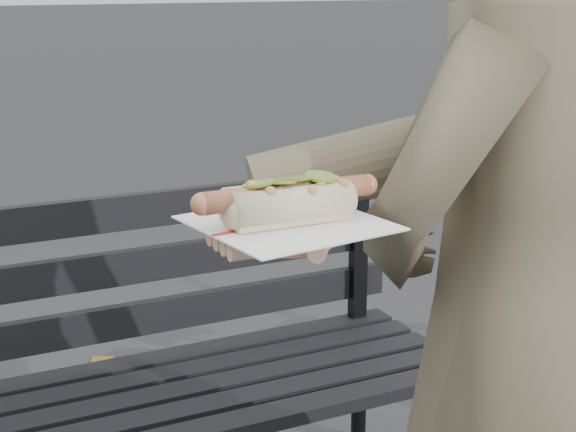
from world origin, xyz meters
The scene contains 3 objects.
park_bench centered at (-0.02, 0.90, 0.52)m, with size 1.50×0.44×0.88m.
person centered at (0.37, 0.08, 0.83)m, with size 0.61×0.40×1.66m, color brown.
held_hotdog centered at (0.16, 0.06, 1.12)m, with size 0.63×0.30×0.20m.
Camera 1 is at (-0.44, -0.84, 1.35)m, focal length 55.00 mm.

